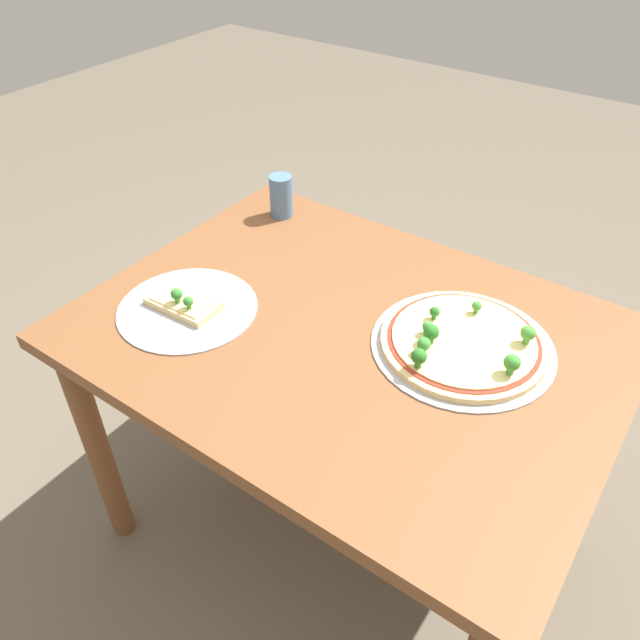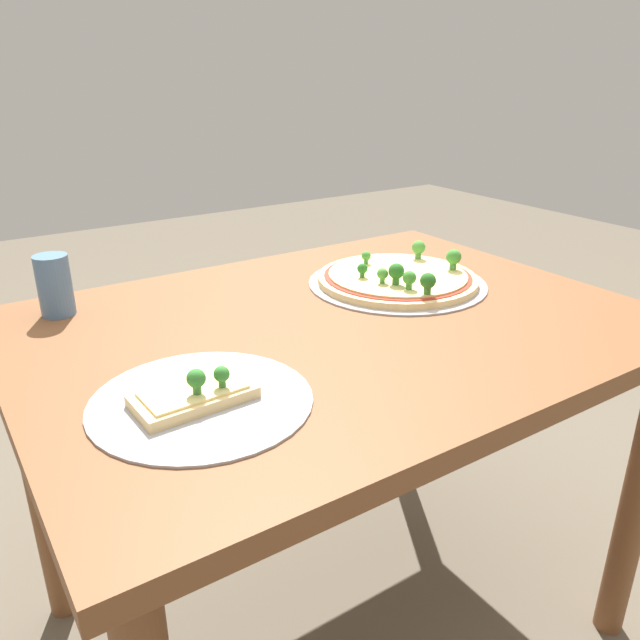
{
  "view_description": "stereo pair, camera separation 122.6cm",
  "coord_description": "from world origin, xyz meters",
  "px_view_note": "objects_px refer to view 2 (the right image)",
  "views": [
    {
      "loc": [
        0.54,
        -0.87,
        1.59
      ],
      "look_at": [
        -0.05,
        -0.03,
        0.76
      ],
      "focal_mm": 35.0,
      "sensor_mm": 36.0,
      "label": 1
    },
    {
      "loc": [
        -0.61,
        -0.87,
        1.17
      ],
      "look_at": [
        -0.05,
        -0.03,
        0.76
      ],
      "focal_mm": 35.0,
      "sensor_mm": 36.0,
      "label": 2
    }
  ],
  "objects_px": {
    "pizza_tray_whole": "(398,278)",
    "pizza_tray_slice": "(199,398)",
    "dining_table": "(335,368)",
    "drinking_cup": "(55,285)"
  },
  "relations": [
    {
      "from": "pizza_tray_whole",
      "to": "pizza_tray_slice",
      "type": "distance_m",
      "value": 0.61
    },
    {
      "from": "dining_table",
      "to": "pizza_tray_slice",
      "type": "relative_size",
      "value": 3.62
    },
    {
      "from": "dining_table",
      "to": "pizza_tray_slice",
      "type": "xyz_separation_m",
      "value": [
        -0.33,
        -0.15,
        0.11
      ]
    },
    {
      "from": "dining_table",
      "to": "pizza_tray_slice",
      "type": "bearing_deg",
      "value": -156.01
    },
    {
      "from": "dining_table",
      "to": "drinking_cup",
      "type": "xyz_separation_m",
      "value": [
        -0.42,
        0.31,
        0.16
      ]
    },
    {
      "from": "pizza_tray_whole",
      "to": "pizza_tray_slice",
      "type": "relative_size",
      "value": 1.22
    },
    {
      "from": "pizza_tray_slice",
      "to": "drinking_cup",
      "type": "xyz_separation_m",
      "value": [
        -0.08,
        0.45,
        0.05
      ]
    },
    {
      "from": "dining_table",
      "to": "drinking_cup",
      "type": "bearing_deg",
      "value": 143.78
    },
    {
      "from": "pizza_tray_whole",
      "to": "pizza_tray_slice",
      "type": "bearing_deg",
      "value": -157.11
    },
    {
      "from": "pizza_tray_whole",
      "to": "drinking_cup",
      "type": "height_order",
      "value": "drinking_cup"
    }
  ]
}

